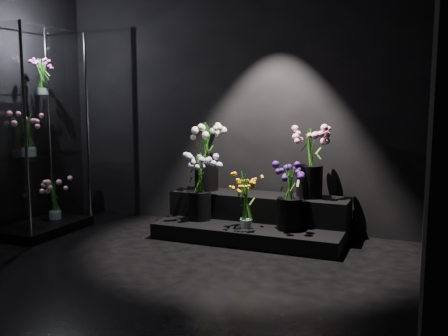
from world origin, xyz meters
The scene contains 13 objects.
floor centered at (0.00, 0.00, 0.00)m, with size 4.00×4.00×0.00m, color black.
wall_back centered at (0.00, 2.00, 1.40)m, with size 4.00×4.00×0.00m, color black.
wall_right centered at (2.00, 0.00, 1.40)m, with size 4.00×4.00×0.00m, color black.
display_riser centered at (0.41, 1.63, 0.17)m, with size 1.85×0.82×0.41m.
display_case centered at (-1.70, 0.93, 1.04)m, with size 0.57×0.95×2.09m.
bouquet_orange_bells centered at (0.42, 1.35, 0.43)m, with size 0.27×0.27×0.53m.
bouquet_lilac centered at (-0.13, 1.47, 0.55)m, with size 0.42×0.42×0.69m.
bouquet_purple centered at (0.82, 1.44, 0.49)m, with size 0.31×0.31×0.62m.
bouquet_cream_roses centered at (-0.19, 1.78, 0.83)m, with size 0.53×0.53×0.71m.
bouquet_pink_roses centered at (0.93, 1.78, 0.80)m, with size 0.41×0.41×0.68m.
bouquet_case_pink centered at (-1.70, 0.79, 1.04)m, with size 0.28×0.28×0.44m.
bouquet_case_magenta centered at (-1.72, 1.06, 1.62)m, with size 0.26×0.26×0.37m.
bouquet_case_base_pink centered at (-1.70, 1.12, 0.32)m, with size 0.42×0.42×0.42m.
Camera 1 is at (1.99, -3.08, 1.38)m, focal length 40.00 mm.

